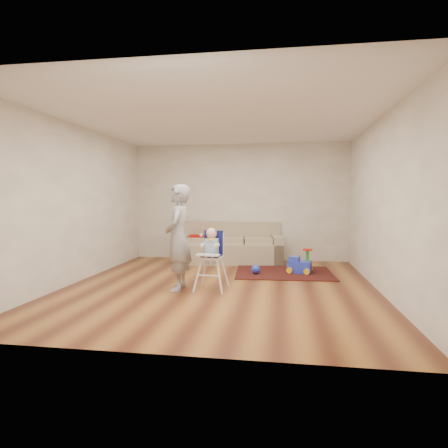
# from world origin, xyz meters

# --- Properties ---
(ground) EXTENTS (5.50, 5.50, 0.00)m
(ground) POSITION_xyz_m (0.00, 0.00, 0.00)
(ground) COLOR #502311
(ground) RESTS_ON ground
(room_envelope) EXTENTS (5.04, 5.52, 2.72)m
(room_envelope) POSITION_xyz_m (0.00, 0.53, 1.88)
(room_envelope) COLOR beige
(room_envelope) RESTS_ON ground
(sofa) EXTENTS (2.41, 1.21, 0.90)m
(sofa) POSITION_xyz_m (-0.16, 2.30, 0.45)
(sofa) COLOR tan
(sofa) RESTS_ON ground
(side_table) EXTENTS (0.51, 0.51, 0.51)m
(side_table) POSITION_xyz_m (-1.03, 2.26, 0.26)
(side_table) COLOR black
(side_table) RESTS_ON ground
(area_rug) EXTENTS (1.92, 1.48, 0.01)m
(area_rug) POSITION_xyz_m (1.04, 1.25, 0.01)
(area_rug) COLOR black
(area_rug) RESTS_ON ground
(ride_on_toy) EXTENTS (0.50, 0.41, 0.47)m
(ride_on_toy) POSITION_xyz_m (1.34, 1.28, 0.25)
(ride_on_toy) COLOR blue
(ride_on_toy) RESTS_ON area_rug
(toy_ball) EXTENTS (0.17, 0.17, 0.17)m
(toy_ball) POSITION_xyz_m (0.51, 1.03, 0.10)
(toy_ball) COLOR blue
(toy_ball) RESTS_ON area_rug
(high_chair) EXTENTS (0.50, 0.50, 0.99)m
(high_chair) POSITION_xyz_m (-0.10, -0.27, 0.48)
(high_chair) COLOR white
(high_chair) RESTS_ON ground
(adult) EXTENTS (0.45, 0.64, 1.66)m
(adult) POSITION_xyz_m (-0.61, -0.35, 0.83)
(adult) COLOR gray
(adult) RESTS_ON ground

